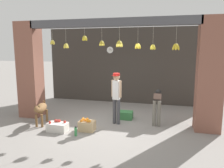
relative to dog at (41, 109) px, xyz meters
name	(u,v)px	position (x,y,z in m)	size (l,w,h in m)	color
ground_plane	(109,125)	(2.07, 0.46, -0.50)	(60.00, 60.00, 0.00)	gray
shop_back_wall	(127,66)	(2.07, 3.51, 1.12)	(7.09, 0.12, 3.25)	#38332D
shop_pillar_left	(30,70)	(-0.83, 0.76, 1.12)	(0.70, 0.60, 3.25)	brown
shop_pillar_right	(210,75)	(4.96, 0.76, 1.12)	(0.70, 0.60, 3.25)	brown
storefront_awning	(110,25)	(2.08, 0.58, 2.57)	(5.19, 0.30, 0.94)	#4C4C51
dog	(41,109)	(0.00, 0.00, 0.00)	(0.46, 1.02, 0.73)	brown
shopkeeper	(116,94)	(2.27, 0.65, 0.45)	(0.34, 0.28, 1.62)	#424247
worker_stooping	(157,103)	(3.52, 0.96, 0.19)	(0.25, 0.80, 1.04)	#6B665B
fruit_crate_oranges	(87,125)	(1.58, -0.14, -0.34)	(0.45, 0.33, 0.37)	tan
fruit_crate_apples	(58,127)	(0.76, -0.39, -0.37)	(0.57, 0.34, 0.32)	silver
produce_box_green	(125,115)	(2.45, 1.21, -0.37)	(0.50, 0.36, 0.26)	#387A42
water_bottle	(76,132)	(1.41, -0.58, -0.38)	(0.07, 0.07, 0.27)	#38934C
wall_clock	(110,50)	(1.34, 3.43, 1.81)	(0.31, 0.03, 0.31)	black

